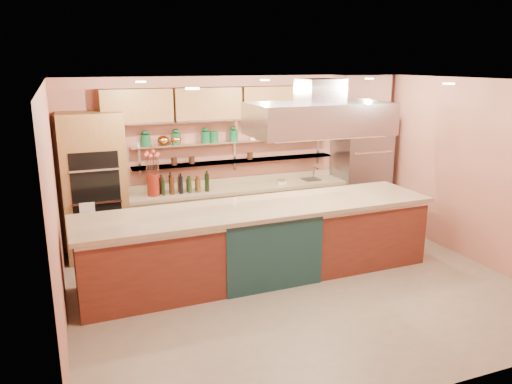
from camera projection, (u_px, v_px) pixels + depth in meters
name	position (u px, v px, depth m)	size (l,w,h in m)	color
floor	(297.00, 287.00, 6.93)	(6.00, 5.00, 0.02)	gray
ceiling	(302.00, 81.00, 6.22)	(6.00, 5.00, 0.02)	black
wall_back	(237.00, 157.00, 8.82)	(6.00, 0.04, 2.80)	#BE725A
wall_front	(427.00, 256.00, 4.32)	(6.00, 0.04, 2.80)	#BE725A
wall_left	(55.00, 214.00, 5.51)	(0.04, 5.00, 2.80)	#BE725A
wall_right	(475.00, 172.00, 7.63)	(0.04, 5.00, 2.80)	#BE725A
oven_stack	(95.00, 187.00, 7.73)	(0.95, 0.64, 2.30)	brown
refrigerator	(361.00, 170.00, 9.42)	(0.95, 0.72, 2.10)	gray
back_counter	(240.00, 212.00, 8.77)	(3.84, 0.64, 0.93)	tan
wall_shelf_lower	(237.00, 161.00, 8.70)	(3.60, 0.26, 0.03)	silver
wall_shelf_upper	(236.00, 141.00, 8.61)	(3.60, 0.26, 0.03)	silver
upper_cabinets	(240.00, 103.00, 8.42)	(4.60, 0.36, 0.55)	brown
range_hood	(319.00, 119.00, 7.06)	(2.00, 1.00, 0.45)	silver
ceiling_downlights	(295.00, 83.00, 6.41)	(4.00, 2.80, 0.02)	#FFE5A5
island	(260.00, 241.00, 7.18)	(5.04, 1.10, 1.05)	maroon
flower_vase	(153.00, 185.00, 8.04)	(0.20, 0.20, 0.35)	maroon
oil_bottle_cluster	(185.00, 185.00, 8.23)	(0.86, 0.24, 0.28)	black
kitchen_scale	(281.00, 181.00, 8.87)	(0.16, 0.12, 0.09)	silver
bar_faucet	(314.00, 173.00, 9.19)	(0.03, 0.03, 0.22)	silver
copper_kettle	(163.00, 140.00, 8.14)	(0.19, 0.19, 0.15)	orange
green_canister	(214.00, 137.00, 8.45)	(0.15, 0.15, 0.18)	#104B25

